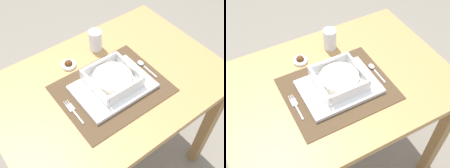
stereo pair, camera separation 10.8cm
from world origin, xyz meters
TOP-DOWN VIEW (x-y plane):
  - ground_plane at (0.00, 0.00)m, footprint 6.00×6.00m
  - dining_table at (0.00, 0.00)m, footprint 0.95×0.66m
  - placemat at (-0.01, -0.04)m, footprint 0.42×0.34m
  - serving_plate at (-0.01, -0.04)m, footprint 0.30×0.21m
  - porridge_bowl at (-0.00, -0.02)m, footprint 0.18×0.18m
  - fork at (-0.20, -0.03)m, footprint 0.02×0.13m
  - spoon at (0.17, -0.02)m, footprint 0.02×0.11m
  - butter_knife at (0.14, -0.05)m, footprint 0.01×0.13m
  - drinking_glass at (0.07, 0.20)m, footprint 0.06×0.06m
  - condiment_saucer at (-0.08, 0.18)m, footprint 0.06×0.06m

SIDE VIEW (x-z plane):
  - ground_plane at x=0.00m, z-range 0.00..0.00m
  - dining_table at x=0.00m, z-range 0.25..0.99m
  - placemat at x=-0.01m, z-range 0.74..0.74m
  - fork at x=-0.20m, z-range 0.74..0.74m
  - butter_knife at x=0.14m, z-range 0.74..0.75m
  - spoon at x=0.17m, z-range 0.74..0.75m
  - condiment_saucer at x=-0.08m, z-range 0.73..0.76m
  - serving_plate at x=-0.01m, z-range 0.74..0.76m
  - porridge_bowl at x=0.00m, z-range 0.75..0.80m
  - drinking_glass at x=0.07m, z-range 0.73..0.83m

